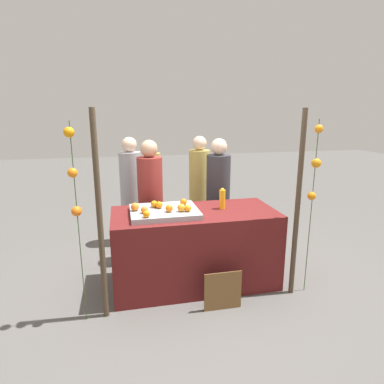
{
  "coord_description": "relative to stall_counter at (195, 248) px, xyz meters",
  "views": [
    {
      "loc": [
        -0.82,
        -3.57,
        2.05
      ],
      "look_at": [
        0.0,
        0.15,
        1.11
      ],
      "focal_mm": 30.58,
      "sensor_mm": 36.0,
      "label": 1
    }
  ],
  "objects": [
    {
      "name": "orange_2",
      "position": [
        -0.19,
        -0.16,
        0.56
      ],
      "size": [
        0.09,
        0.09,
        0.09
      ],
      "primitive_type": "sphere",
      "color": "orange",
      "rests_on": "orange_tray"
    },
    {
      "name": "orange_3",
      "position": [
        -0.12,
        0.08,
        0.56
      ],
      "size": [
        0.08,
        0.08,
        0.08
      ],
      "primitive_type": "sphere",
      "color": "orange",
      "rests_on": "orange_tray"
    },
    {
      "name": "chalkboard_sign",
      "position": [
        0.16,
        -0.62,
        -0.25
      ],
      "size": [
        0.41,
        0.03,
        0.44
      ],
      "color": "brown",
      "rests_on": "ground_plane"
    },
    {
      "name": "orange_0",
      "position": [
        -0.47,
        0.07,
        0.56
      ],
      "size": [
        0.08,
        0.08,
        0.08
      ],
      "primitive_type": "sphere",
      "color": "orange",
      "rests_on": "orange_tray"
    },
    {
      "name": "orange_1",
      "position": [
        -0.41,
        0.02,
        0.56
      ],
      "size": [
        0.08,
        0.08,
        0.08
      ],
      "primitive_type": "sphere",
      "color": "orange",
      "rests_on": "orange_tray"
    },
    {
      "name": "orange_8",
      "position": [
        -0.6,
        -0.13,
        0.55
      ],
      "size": [
        0.08,
        0.08,
        0.08
      ],
      "primitive_type": "sphere",
      "color": "orange",
      "rests_on": "orange_tray"
    },
    {
      "name": "canopy_post_right",
      "position": [
        1.04,
        -0.48,
        0.59
      ],
      "size": [
        0.06,
        0.06,
        2.09
      ],
      "primitive_type": "cylinder",
      "color": "#473828",
      "rests_on": "ground_plane"
    },
    {
      "name": "orange_tray",
      "position": [
        -0.36,
        -0.03,
        0.48
      ],
      "size": [
        0.77,
        0.62,
        0.06
      ],
      "primitive_type": "cube",
      "color": "#9EA0A5",
      "rests_on": "stall_counter"
    },
    {
      "name": "vendor_left",
      "position": [
        -0.45,
        0.75,
        0.33
      ],
      "size": [
        0.34,
        0.34,
        1.69
      ],
      "color": "maroon",
      "rests_on": "ground_plane"
    },
    {
      "name": "orange_4",
      "position": [
        -0.32,
        -0.14,
        0.56
      ],
      "size": [
        0.08,
        0.08,
        0.08
      ],
      "primitive_type": "sphere",
      "color": "orange",
      "rests_on": "orange_tray"
    },
    {
      "name": "crowd_person_0",
      "position": [
        -0.68,
        1.46,
        0.33
      ],
      "size": [
        0.34,
        0.34,
        1.68
      ],
      "color": "#99999E",
      "rests_on": "ground_plane"
    },
    {
      "name": "crowd_person_2",
      "position": [
        -0.26,
        2.34,
        0.26
      ],
      "size": [
        0.31,
        0.31,
        1.53
      ],
      "color": "tan",
      "rests_on": "ground_plane"
    },
    {
      "name": "crowd_person_1",
      "position": [
        0.42,
        1.5,
        0.33
      ],
      "size": [
        0.34,
        0.34,
        1.68
      ],
      "color": "tan",
      "rests_on": "ground_plane"
    },
    {
      "name": "juice_bottle",
      "position": [
        0.35,
        0.05,
        0.57
      ],
      "size": [
        0.07,
        0.07,
        0.25
      ],
      "color": "#F9A819",
      "rests_on": "stall_counter"
    },
    {
      "name": "ground_plane",
      "position": [
        0.0,
        0.0,
        -0.45
      ],
      "size": [
        24.0,
        24.0,
        0.0
      ],
      "primitive_type": "plane",
      "color": "#565451"
    },
    {
      "name": "garland_strand_right",
      "position": [
        1.22,
        -0.47,
        1.02
      ],
      "size": [
        0.12,
        0.1,
        1.97
      ],
      "color": "#2D4C23",
      "rests_on": "ground_plane"
    },
    {
      "name": "garland_strand_left",
      "position": [
        -1.25,
        -0.5,
        1.03
      ],
      "size": [
        0.1,
        0.1,
        1.97
      ],
      "color": "#2D4C23",
      "rests_on": "ground_plane"
    },
    {
      "name": "canopy_post_left",
      "position": [
        -1.04,
        -0.48,
        0.59
      ],
      "size": [
        0.06,
        0.06,
        2.09
      ],
      "primitive_type": "cylinder",
      "color": "#473828",
      "rests_on": "ground_plane"
    },
    {
      "name": "orange_7",
      "position": [
        -0.58,
        -0.28,
        0.55
      ],
      "size": [
        0.08,
        0.08,
        0.08
      ],
      "primitive_type": "sphere",
      "color": "orange",
      "rests_on": "orange_tray"
    },
    {
      "name": "orange_6",
      "position": [
        -0.69,
        -0.01,
        0.56
      ],
      "size": [
        0.09,
        0.09,
        0.09
      ],
      "primitive_type": "sphere",
      "color": "orange",
      "rests_on": "orange_tray"
    },
    {
      "name": "orange_5",
      "position": [
        -0.12,
        -0.17,
        0.55
      ],
      "size": [
        0.08,
        0.08,
        0.08
      ],
      "primitive_type": "sphere",
      "color": "orange",
      "rests_on": "orange_tray"
    },
    {
      "name": "vendor_right",
      "position": [
        0.52,
        0.78,
        0.33
      ],
      "size": [
        0.34,
        0.34,
        1.69
      ],
      "color": "#333338",
      "rests_on": "ground_plane"
    },
    {
      "name": "stall_counter",
      "position": [
        0.0,
        0.0,
        0.0
      ],
      "size": [
        1.93,
        0.87,
        0.91
      ],
      "primitive_type": "cube",
      "color": "#5B1919",
      "rests_on": "ground_plane"
    }
  ]
}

